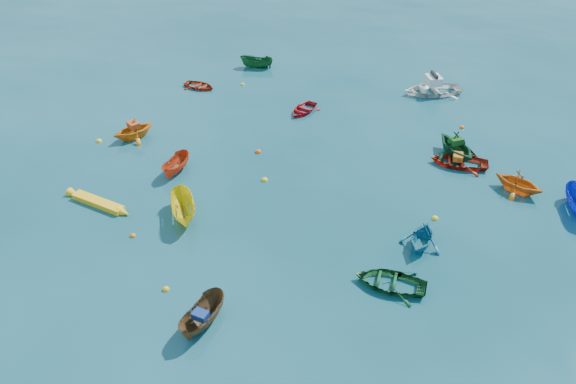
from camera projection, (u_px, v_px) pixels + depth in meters
The scene contains 28 objects.
ground at pixel (234, 250), 26.99m from camera, with size 160.00×160.00×0.00m, color #093C46.
sampan_brown_mid at pixel (204, 324), 23.14m from camera, with size 1.07×2.84×1.10m, color #543A1E.
dinghy_orange_w at pixel (135, 138), 35.94m from camera, with size 2.33×2.71×1.42m, color orange.
sampan_yellow_mid at pixel (185, 217), 29.10m from camera, with size 1.22×3.24×1.25m, color yellow.
dinghy_green_e at pixel (389, 285), 25.01m from camera, with size 2.27×3.17×0.66m, color #10451D.
dinghy_cyan_se at pixel (420, 245), 27.25m from camera, with size 2.12×2.46×1.29m, color #16698B.
dinghy_red_nw at pixel (200, 88), 42.20m from camera, with size 1.77×2.48×0.51m, color #9E280D.
sampan_orange_n at pixel (177, 171), 32.69m from camera, with size 0.97×2.58×1.00m, color #BD3711.
dinghy_green_n at pixel (454, 156), 34.06m from camera, with size 2.77×3.21×1.69m, color #114A27.
dinghy_red_ne at pixel (458, 165), 33.29m from camera, with size 2.38×3.33×0.69m, color #A3210D.
dinghy_red_far at pixel (303, 112), 38.96m from camera, with size 1.85×2.59×0.54m, color #B00E15.
dinghy_orange_far at pixel (516, 191), 31.03m from camera, with size 2.27×2.64×1.39m, color orange.
sampan_green_far at pixel (257, 67), 45.41m from camera, with size 1.00×2.65×1.02m, color #10481E.
kayak_yellow at pixel (99, 205), 29.98m from camera, with size 0.59×3.96×0.40m, color yellow, non-canonical shape.
motorboat_white at pixel (431, 93), 41.42m from camera, with size 3.04×4.24×1.48m, color silver.
tarp_blue_a at pixel (200, 315), 22.63m from camera, with size 0.61×0.46×0.30m, color navy.
tarp_orange_a at pixel (133, 125), 35.46m from camera, with size 0.76×0.57×0.37m, color #D14315.
tarp_green_b at pixel (456, 141), 33.55m from camera, with size 0.76×0.57×0.37m, color #134C17.
tarp_orange_b at pixel (458, 157), 33.01m from camera, with size 0.73×0.55×0.35m, color #C55F14.
buoy_or_a at pixel (133, 236), 27.82m from camera, with size 0.30×0.30×0.30m, color orange.
buoy_ye_a at pixel (166, 290), 24.78m from camera, with size 0.33×0.33×0.33m, color gold.
buoy_ye_b at pixel (99, 141), 35.55m from camera, with size 0.37×0.37×0.37m, color yellow.
buoy_or_c at pixel (258, 152), 34.45m from camera, with size 0.39×0.39×0.39m, color #F7540D.
buoy_ye_c at pixel (265, 180), 31.91m from camera, with size 0.37×0.37×0.37m, color yellow.
buoy_or_d at pixel (569, 199), 30.43m from camera, with size 0.34×0.34×0.34m, color #CE5C0B.
buoy_ye_d at pixel (243, 85), 42.63m from camera, with size 0.30×0.30×0.30m, color yellow.
buoy_or_e at pixel (462, 128), 37.02m from camera, with size 0.31×0.31×0.31m, color #FF600D.
buoy_ye_e at pixel (435, 219), 28.97m from camera, with size 0.35×0.35×0.35m, color yellow.
Camera 1 is at (12.92, -16.17, 17.74)m, focal length 35.00 mm.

